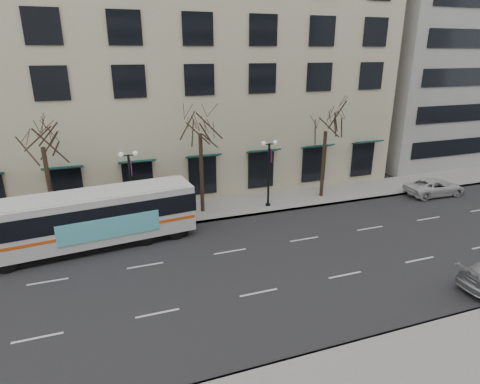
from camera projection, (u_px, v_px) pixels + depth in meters
name	position (u px, v px, depth m)	size (l,w,h in m)	color
ground	(243.00, 270.00, 21.98)	(160.00, 160.00, 0.00)	black
sidewalk_far	(264.00, 203.00, 31.53)	(80.00, 4.00, 0.15)	gray
building_hotel	(143.00, 43.00, 36.03)	(40.00, 20.00, 24.00)	beige
tree_far_left	(40.00, 132.00, 24.43)	(3.60, 3.60, 8.34)	black
tree_far_mid	(200.00, 120.00, 27.51)	(3.60, 3.60, 8.55)	black
tree_far_right	(326.00, 119.00, 30.81)	(3.60, 3.60, 8.06)	black
lamp_post_left	(131.00, 185.00, 26.72)	(1.22, 0.45, 5.21)	black
lamp_post_right	(269.00, 170.00, 29.86)	(1.22, 0.45, 5.21)	black
city_bus	(89.00, 218.00, 24.01)	(12.98, 4.16, 3.46)	silver
white_pickup	(434.00, 187.00, 33.28)	(2.30, 4.98, 1.38)	silver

